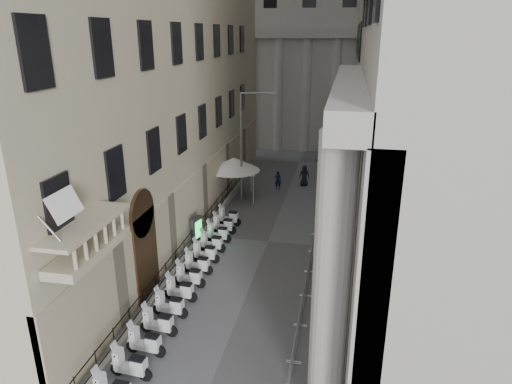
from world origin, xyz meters
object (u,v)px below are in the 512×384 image
security_tent (238,166)px  info_kiosk (197,232)px  pedestrian_b (320,161)px  street_lamp (245,138)px  pedestrian_a (278,180)px

security_tent → info_kiosk: (-0.59, -8.68, -1.80)m
pedestrian_b → street_lamp: bearing=71.8°
info_kiosk → pedestrian_a: (3.28, 11.73, -0.18)m
street_lamp → pedestrian_b: size_ratio=4.49×
security_tent → pedestrian_b: (5.79, 9.21, -1.83)m
info_kiosk → street_lamp: bearing=95.6°
info_kiosk → pedestrian_b: 18.99m
info_kiosk → pedestrian_b: bearing=84.3°
info_kiosk → pedestrian_a: size_ratio=1.21×
security_tent → pedestrian_a: security_tent is taller
street_lamp → pedestrian_b: street_lamp is taller
security_tent → pedestrian_b: bearing=57.8°
info_kiosk → security_tent: bearing=100.0°
street_lamp → pedestrian_a: street_lamp is taller
security_tent → info_kiosk: 8.89m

